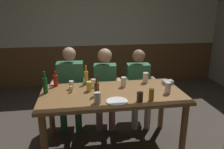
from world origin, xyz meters
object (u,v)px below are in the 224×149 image
pint_glass_1 (151,95)px  pint_glass_7 (72,85)px  person_2 (139,84)px  pint_glass_2 (140,97)px  person_1 (105,84)px  pint_glass_8 (97,98)px  bottle_2 (97,88)px  plate_0 (117,101)px  person_0 (70,84)px  pint_glass_6 (124,82)px  pint_glass_4 (146,78)px  pint_glass_3 (94,83)px  dining_table (112,101)px  bottle_3 (56,80)px  pint_glass_5 (89,86)px  bottle_1 (86,77)px  table_candle (71,89)px  bottle_0 (45,85)px  condiment_caddy (168,82)px  pint_glass_0 (168,88)px

pint_glass_1 → pint_glass_7: size_ratio=1.35×
person_2 → pint_glass_7: (-1.04, -0.43, 0.19)m
person_2 → pint_glass_2: (-0.26, -0.97, 0.19)m
person_1 → pint_glass_8: (-0.20, -0.94, 0.17)m
bottle_2 → pint_glass_2: 0.54m
plate_0 → person_0: bearing=119.6°
pint_glass_6 → pint_glass_8: pint_glass_6 is taller
pint_glass_1 → pint_glass_4: same height
person_1 → pint_glass_3: 0.51m
pint_glass_2 → bottle_2: bearing=151.5°
pint_glass_6 → dining_table: bearing=-133.1°
dining_table → pint_glass_8: size_ratio=14.66×
pint_glass_8 → bottle_3: bearing=128.7°
dining_table → pint_glass_5: 0.35m
bottle_2 → pint_glass_7: bottle_2 is taller
person_0 → bottle_1: 0.43m
pint_glass_3 → dining_table: bearing=-46.9°
table_candle → pint_glass_8: (0.30, -0.38, 0.02)m
pint_glass_3 → pint_glass_7: (-0.29, -0.00, -0.00)m
pint_glass_8 → pint_glass_2: bearing=-4.0°
pint_glass_4 → pint_glass_6: size_ratio=1.08×
bottle_3 → pint_glass_5: (0.44, -0.25, -0.02)m
person_1 → pint_glass_7: (-0.50, -0.44, 0.17)m
plate_0 → bottle_0: bearing=154.0°
bottle_2 → plate_0: bearing=-48.0°
bottle_2 → pint_glass_2: bearing=-28.5°
pint_glass_3 → pint_glass_8: pint_glass_8 is taller
pint_glass_4 → pint_glass_8: (-0.74, -0.59, -0.01)m
plate_0 → pint_glass_6: pint_glass_6 is taller
person_1 → pint_glass_6: bearing=118.5°
condiment_caddy → pint_glass_2: (-0.55, -0.52, 0.03)m
pint_glass_1 → pint_glass_8: 0.62m
person_2 → pint_glass_3: bearing=34.7°
bottle_2 → pint_glass_5: 0.19m
pint_glass_3 → pint_glass_7: bearing=-179.6°
person_0 → bottle_2: size_ratio=4.99×
dining_table → pint_glass_0: size_ratio=12.69×
bottle_1 → pint_glass_6: 0.53m
dining_table → pint_glass_4: pint_glass_4 is taller
dining_table → pint_glass_8: (-0.21, -0.28, 0.17)m
table_candle → pint_glass_4: 1.06m
person_1 → pint_glass_5: 0.64m
person_0 → pint_glass_6: size_ratio=9.30×
bottle_0 → pint_glass_4: bottle_0 is taller
pint_glass_5 → pint_glass_4: bearing=14.1°
condiment_caddy → bottle_1: bottle_1 is taller
table_candle → plate_0: (0.52, -0.39, -0.03)m
table_candle → plate_0: table_candle is taller
pint_glass_0 → pint_glass_1: (-0.28, -0.19, 0.00)m
bottle_2 → bottle_3: 0.67m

